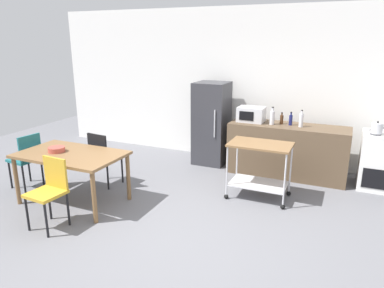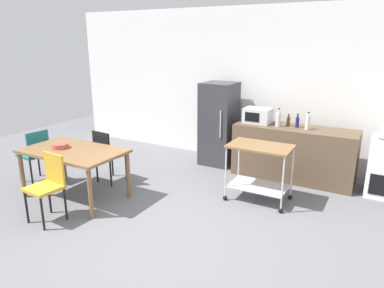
# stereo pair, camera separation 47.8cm
# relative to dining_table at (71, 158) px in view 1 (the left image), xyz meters

# --- Properties ---
(ground_plane) EXTENTS (12.00, 12.00, 0.00)m
(ground_plane) POSITION_rel_dining_table_xyz_m (1.75, -0.23, -0.67)
(ground_plane) COLOR slate
(back_wall) EXTENTS (8.40, 0.12, 2.90)m
(back_wall) POSITION_rel_dining_table_xyz_m (1.75, 2.97, 0.78)
(back_wall) COLOR white
(back_wall) RESTS_ON ground_plane
(kitchen_counter) EXTENTS (2.00, 0.64, 0.90)m
(kitchen_counter) POSITION_rel_dining_table_xyz_m (2.65, 2.37, -0.22)
(kitchen_counter) COLOR brown
(kitchen_counter) RESTS_ON ground_plane
(dining_table) EXTENTS (1.50, 0.90, 0.75)m
(dining_table) POSITION_rel_dining_table_xyz_m (0.00, 0.00, 0.00)
(dining_table) COLOR brown
(dining_table) RESTS_ON ground_plane
(chair_mustard) EXTENTS (0.43, 0.43, 0.89)m
(chair_mustard) POSITION_rel_dining_table_xyz_m (0.24, -0.67, -0.15)
(chair_mustard) COLOR gold
(chair_mustard) RESTS_ON ground_plane
(chair_teal) EXTENTS (0.44, 0.44, 0.89)m
(chair_teal) POSITION_rel_dining_table_xyz_m (-1.02, 0.11, -0.15)
(chair_teal) COLOR #1E666B
(chair_teal) RESTS_ON ground_plane
(chair_black) EXTENTS (0.44, 0.44, 0.89)m
(chair_black) POSITION_rel_dining_table_xyz_m (0.03, 0.69, -0.15)
(chair_black) COLOR black
(chair_black) RESTS_ON ground_plane
(stove_oven) EXTENTS (0.60, 0.61, 0.92)m
(stove_oven) POSITION_rel_dining_table_xyz_m (4.10, 2.39, -0.22)
(stove_oven) COLOR white
(stove_oven) RESTS_ON ground_plane
(refrigerator) EXTENTS (0.60, 0.63, 1.55)m
(refrigerator) POSITION_rel_dining_table_xyz_m (1.20, 2.47, 0.10)
(refrigerator) COLOR #333338
(refrigerator) RESTS_ON ground_plane
(kitchen_cart) EXTENTS (0.91, 0.57, 0.85)m
(kitchen_cart) POSITION_rel_dining_table_xyz_m (2.43, 1.25, -0.10)
(kitchen_cart) COLOR brown
(kitchen_cart) RESTS_ON ground_plane
(microwave) EXTENTS (0.46, 0.35, 0.26)m
(microwave) POSITION_rel_dining_table_xyz_m (1.98, 2.39, 0.36)
(microwave) COLOR silver
(microwave) RESTS_ON kitchen_counter
(bottle_olive_oil) EXTENTS (0.08, 0.08, 0.30)m
(bottle_olive_oil) POSITION_rel_dining_table_xyz_m (2.37, 2.31, 0.35)
(bottle_olive_oil) COLOR silver
(bottle_olive_oil) RESTS_ON kitchen_counter
(bottle_vinegar) EXTENTS (0.06, 0.06, 0.21)m
(bottle_vinegar) POSITION_rel_dining_table_xyz_m (2.51, 2.41, 0.31)
(bottle_vinegar) COLOR #4C2D19
(bottle_vinegar) RESTS_ON kitchen_counter
(bottle_hot_sauce) EXTENTS (0.06, 0.06, 0.23)m
(bottle_hot_sauce) POSITION_rel_dining_table_xyz_m (2.67, 2.39, 0.32)
(bottle_hot_sauce) COLOR navy
(bottle_hot_sauce) RESTS_ON kitchen_counter
(bottle_soy_sauce) EXTENTS (0.07, 0.07, 0.29)m
(bottle_soy_sauce) POSITION_rel_dining_table_xyz_m (2.85, 2.32, 0.35)
(bottle_soy_sauce) COLOR silver
(bottle_soy_sauce) RESTS_ON kitchen_counter
(fruit_bowl) EXTENTS (0.24, 0.24, 0.07)m
(fruit_bowl) POSITION_rel_dining_table_xyz_m (-0.23, -0.03, 0.11)
(fruit_bowl) COLOR #B24C3F
(fruit_bowl) RESTS_ON dining_table
(kettle) EXTENTS (0.24, 0.17, 0.19)m
(kettle) POSITION_rel_dining_table_xyz_m (3.98, 2.29, 0.33)
(kettle) COLOR silver
(kettle) RESTS_ON stove_oven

